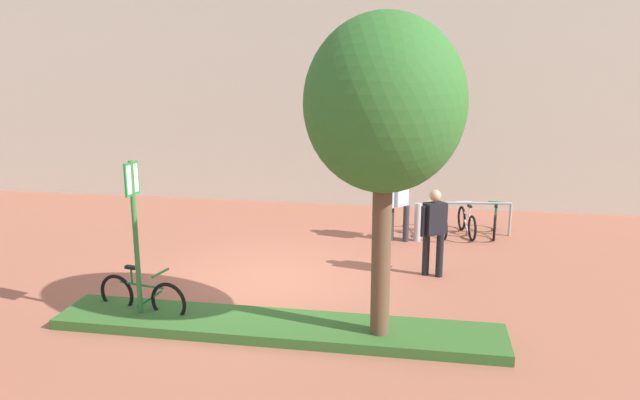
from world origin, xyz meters
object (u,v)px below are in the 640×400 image
(tree_sidewalk, at_px, (385,106))
(person_shirt_white, at_px, (399,200))
(parking_sign_post, at_px, (134,219))
(bike_rack_cluster, at_px, (467,221))
(person_suited_dark, at_px, (434,227))
(bollard_steel, at_px, (418,222))
(bike_at_sign, at_px, (142,297))

(tree_sidewalk, relative_size, person_shirt_white, 2.77)
(parking_sign_post, height_order, bike_rack_cluster, parking_sign_post)
(bike_rack_cluster, distance_m, person_suited_dark, 3.21)
(parking_sign_post, distance_m, bollard_steel, 6.97)
(bollard_steel, distance_m, person_shirt_white, 0.70)
(bike_at_sign, xyz_separation_m, person_shirt_white, (3.92, 5.08, 0.63))
(bike_at_sign, distance_m, person_suited_dark, 5.50)
(person_suited_dark, bearing_deg, parking_sign_post, -147.26)
(bollard_steel, bearing_deg, tree_sidewalk, -94.90)
(bike_rack_cluster, bearing_deg, bike_at_sign, -133.34)
(person_suited_dark, bearing_deg, bike_rack_cluster, 74.74)
(tree_sidewalk, distance_m, person_shirt_white, 5.91)
(parking_sign_post, distance_m, bike_rack_cluster, 8.24)
(bollard_steel, bearing_deg, bike_rack_cluster, 30.87)
(parking_sign_post, relative_size, person_shirt_white, 1.53)
(person_suited_dark, bearing_deg, bollard_steel, 97.99)
(bike_at_sign, xyz_separation_m, person_suited_dark, (4.69, 2.81, 0.63))
(person_shirt_white, bearing_deg, bike_at_sign, -127.66)
(bike_at_sign, height_order, person_suited_dark, person_suited_dark)
(bike_rack_cluster, relative_size, person_shirt_white, 1.22)
(bike_rack_cluster, xyz_separation_m, person_shirt_white, (-1.60, -0.77, 0.63))
(bike_at_sign, relative_size, person_shirt_white, 0.96)
(bike_rack_cluster, relative_size, bollard_steel, 2.33)
(tree_sidewalk, height_order, person_shirt_white, tree_sidewalk)
(bollard_steel, bearing_deg, person_shirt_white, -170.16)
(bike_at_sign, height_order, bike_rack_cluster, bike_at_sign)
(bike_rack_cluster, xyz_separation_m, bollard_steel, (-1.16, -0.69, 0.10))
(bike_at_sign, relative_size, bike_rack_cluster, 0.79)
(tree_sidewalk, xyz_separation_m, bike_rack_cluster, (1.62, 6.11, -3.15))
(bike_rack_cluster, bearing_deg, tree_sidewalk, -104.87)
(parking_sign_post, relative_size, person_suited_dark, 1.53)
(person_shirt_white, bearing_deg, person_suited_dark, -71.26)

